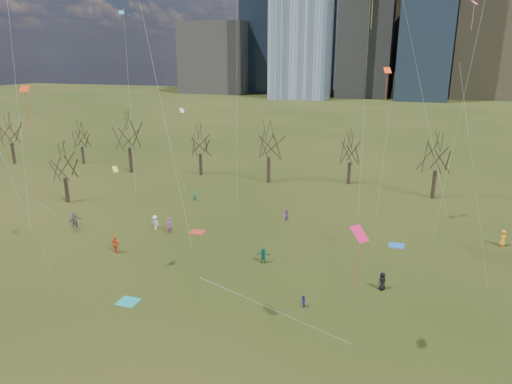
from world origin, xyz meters
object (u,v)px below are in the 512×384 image
(person_4, at_px, (116,245))
(blanket_navy, at_px, (396,245))
(blanket_crimson, at_px, (197,232))
(blanket_teal, at_px, (128,302))

(person_4, bearing_deg, blanket_navy, -150.27)
(blanket_crimson, bearing_deg, blanket_teal, -85.75)
(blanket_navy, bearing_deg, person_4, -158.29)
(blanket_navy, height_order, blanket_crimson, same)
(blanket_navy, relative_size, person_4, 0.89)
(blanket_teal, distance_m, person_4, 10.21)
(blanket_navy, distance_m, blanket_crimson, 21.58)
(person_4, bearing_deg, blanket_crimson, -116.61)
(blanket_crimson, bearing_deg, blanket_navy, 7.85)
(blanket_crimson, bearing_deg, person_4, -124.63)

